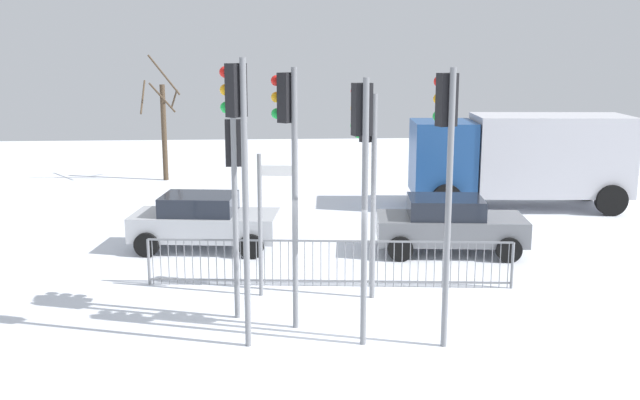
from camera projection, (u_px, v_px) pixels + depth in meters
name	position (u px, v px, depth m)	size (l,w,h in m)	color
ground_plane	(340.00, 325.00, 14.19)	(60.00, 60.00, 0.00)	white
traffic_light_foreground_left	(234.00, 170.00, 14.18)	(0.33, 0.57, 4.02)	slate
traffic_light_foreground_right	(446.00, 146.00, 12.62)	(0.38, 0.55, 4.94)	slate
traffic_light_mid_right	(362.00, 152.00, 12.73)	(0.37, 0.55, 4.77)	slate
traffic_light_rear_left	(289.00, 140.00, 13.46)	(0.48, 0.45, 4.92)	slate
traffic_light_rear_right	(369.00, 150.00, 15.25)	(0.46, 0.47, 4.35)	slate
traffic_light_mid_left	(238.00, 139.00, 12.57)	(0.48, 0.46, 5.10)	slate
direction_sign_post	(263.00, 217.00, 15.58)	(0.78, 0.17, 3.09)	slate
pedestrian_guard_railing	(329.00, 262.00, 16.43)	(8.16, 0.88, 1.07)	slate
car_silver_mid	(204.00, 221.00, 19.50)	(3.98, 2.32, 1.47)	#B2B5BA
car_grey_near	(449.00, 224.00, 19.14)	(3.96, 2.26, 1.47)	slate
delivery_truck	(521.00, 156.00, 24.43)	(7.22, 3.20, 3.10)	silver
bare_tree_left	(163.00, 126.00, 29.45)	(1.61, 1.60, 5.03)	#473828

